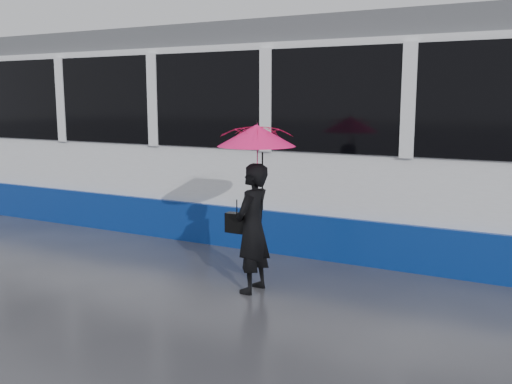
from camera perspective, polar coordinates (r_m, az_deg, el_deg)
The scene contains 6 objects.
ground at distance 7.82m, azimuth -8.78°, elevation -7.33°, with size 90.00×90.00×0.00m, color #2A2A2F.
rails at distance 9.86m, azimuth -0.04°, elevation -3.66°, with size 34.00×1.51×0.02m.
tram at distance 9.96m, azimuth -3.49°, elevation 5.94°, with size 26.00×2.56×3.35m.
woman at distance 6.56m, azimuth -0.34°, elevation -3.65°, with size 0.55×0.36×1.50m, color black.
umbrella at distance 6.40m, azimuth 0.05°, elevation 4.15°, with size 0.91×0.91×1.02m.
handbag at distance 6.68m, azimuth -1.92°, elevation -3.10°, with size 0.27×0.12×0.41m.
Camera 1 is at (4.53, -5.97, 2.23)m, focal length 40.00 mm.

